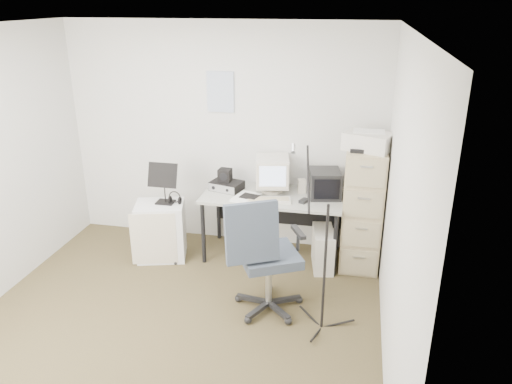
% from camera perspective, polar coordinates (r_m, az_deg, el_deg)
% --- Properties ---
extents(floor, '(3.60, 3.60, 0.01)m').
position_cam_1_polar(floor, '(4.63, -9.44, -14.87)').
color(floor, '#403524').
rests_on(floor, ground).
extents(ceiling, '(3.60, 3.60, 0.01)m').
position_cam_1_polar(ceiling, '(3.75, -11.84, 17.77)').
color(ceiling, white).
rests_on(ceiling, ground).
extents(wall_back, '(3.60, 0.02, 2.50)m').
position_cam_1_polar(wall_back, '(5.64, -3.73, 6.35)').
color(wall_back, silver).
rests_on(wall_back, ground).
extents(wall_front, '(3.60, 0.02, 2.50)m').
position_cam_1_polar(wall_front, '(2.64, -25.48, -14.48)').
color(wall_front, silver).
rests_on(wall_front, ground).
extents(wall_right, '(0.02, 3.60, 2.50)m').
position_cam_1_polar(wall_right, '(3.76, 15.91, -2.34)').
color(wall_right, silver).
rests_on(wall_right, ground).
extents(wall_calendar, '(0.30, 0.02, 0.44)m').
position_cam_1_polar(wall_calendar, '(5.53, -4.09, 11.34)').
color(wall_calendar, white).
rests_on(wall_calendar, wall_back).
extents(filing_cabinet, '(0.40, 0.60, 1.30)m').
position_cam_1_polar(filing_cabinet, '(5.34, 12.08, -1.79)').
color(filing_cabinet, tan).
rests_on(filing_cabinet, floor).
extents(printer, '(0.53, 0.45, 0.17)m').
position_cam_1_polar(printer, '(5.05, 12.71, 5.67)').
color(printer, beige).
rests_on(printer, filing_cabinet).
extents(desk, '(1.50, 0.70, 0.73)m').
position_cam_1_polar(desk, '(5.49, 1.89, -3.89)').
color(desk, '#A7A7A7').
rests_on(desk, floor).
extents(crt_monitor, '(0.41, 0.43, 0.39)m').
position_cam_1_polar(crt_monitor, '(5.39, 1.87, 2.03)').
color(crt_monitor, beige).
rests_on(crt_monitor, desk).
extents(crt_tv, '(0.38, 0.39, 0.29)m').
position_cam_1_polar(crt_tv, '(5.31, 7.86, 0.97)').
color(crt_tv, black).
rests_on(crt_tv, desk).
extents(desk_speaker, '(0.10, 0.10, 0.15)m').
position_cam_1_polar(desk_speaker, '(5.41, 5.24, 0.69)').
color(desk_speaker, beige).
rests_on(desk_speaker, desk).
extents(keyboard, '(0.48, 0.25, 0.03)m').
position_cam_1_polar(keyboard, '(5.18, 1.48, -0.94)').
color(keyboard, beige).
rests_on(keyboard, desk).
extents(mouse, '(0.10, 0.13, 0.03)m').
position_cam_1_polar(mouse, '(5.17, 5.49, -1.01)').
color(mouse, black).
rests_on(mouse, desk).
extents(radio_receiver, '(0.38, 0.32, 0.10)m').
position_cam_1_polar(radio_receiver, '(5.49, -3.37, 0.74)').
color(radio_receiver, black).
rests_on(radio_receiver, desk).
extents(radio_speaker, '(0.14, 0.14, 0.13)m').
position_cam_1_polar(radio_speaker, '(5.47, -3.56, 1.97)').
color(radio_speaker, black).
rests_on(radio_speaker, radio_receiver).
extents(papers, '(0.30, 0.36, 0.02)m').
position_cam_1_polar(papers, '(5.25, -1.16, -0.62)').
color(papers, white).
rests_on(papers, desk).
extents(pc_tower, '(0.28, 0.49, 0.43)m').
position_cam_1_polar(pc_tower, '(5.38, 7.65, -6.44)').
color(pc_tower, beige).
rests_on(pc_tower, floor).
extents(office_chair, '(0.88, 0.88, 1.13)m').
position_cam_1_polar(office_chair, '(4.49, 1.51, -7.13)').
color(office_chair, '#444C56').
rests_on(office_chair, floor).
extents(side_cart, '(0.60, 0.53, 0.63)m').
position_cam_1_polar(side_cart, '(5.59, -10.79, -4.36)').
color(side_cart, silver).
rests_on(side_cart, floor).
extents(music_stand, '(0.36, 0.28, 0.47)m').
position_cam_1_polar(music_stand, '(5.40, -10.46, 1.05)').
color(music_stand, black).
rests_on(music_stand, side_cart).
extents(headphones, '(0.18, 0.18, 0.03)m').
position_cam_1_polar(headphones, '(5.43, -9.26, -0.83)').
color(headphones, black).
rests_on(headphones, side_cart).
extents(mic_stand, '(0.03, 0.03, 1.53)m').
position_cam_1_polar(mic_stand, '(4.18, 7.99, -6.51)').
color(mic_stand, black).
rests_on(mic_stand, floor).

